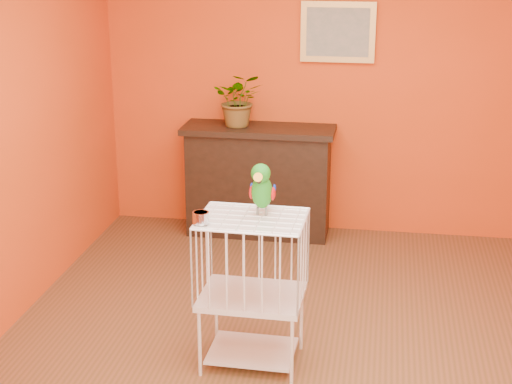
# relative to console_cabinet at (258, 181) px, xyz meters

# --- Properties ---
(ground) EXTENTS (4.50, 4.50, 0.00)m
(ground) POSITION_rel_console_cabinet_xyz_m (0.64, -2.02, -0.48)
(ground) COLOR brown
(ground) RESTS_ON ground
(room_shell) EXTENTS (4.50, 4.50, 4.50)m
(room_shell) POSITION_rel_console_cabinet_xyz_m (0.64, -2.02, 1.10)
(room_shell) COLOR #D94514
(room_shell) RESTS_ON ground
(console_cabinet) EXTENTS (1.30, 0.47, 0.96)m
(console_cabinet) POSITION_rel_console_cabinet_xyz_m (0.00, 0.00, 0.00)
(console_cabinet) COLOR black
(console_cabinet) RESTS_ON ground
(potted_plant) EXTENTS (0.47, 0.51, 0.36)m
(potted_plant) POSITION_rel_console_cabinet_xyz_m (-0.17, 0.05, 0.66)
(potted_plant) COLOR #26722D
(potted_plant) RESTS_ON console_cabinet
(framed_picture) EXTENTS (0.62, 0.04, 0.50)m
(framed_picture) POSITION_rel_console_cabinet_xyz_m (0.64, 0.19, 1.27)
(framed_picture) COLOR #C39145
(framed_picture) RESTS_ON room_shell
(birdcage) EXTENTS (0.62, 0.48, 0.95)m
(birdcage) POSITION_rel_console_cabinet_xyz_m (0.32, -2.19, 0.01)
(birdcage) COLOR silver
(birdcage) RESTS_ON ground
(feed_cup) EXTENTS (0.10, 0.10, 0.07)m
(feed_cup) POSITION_rel_console_cabinet_xyz_m (0.05, -2.34, 0.51)
(feed_cup) COLOR silver
(feed_cup) RESTS_ON birdcage
(parrot) EXTENTS (0.16, 0.29, 0.32)m
(parrot) POSITION_rel_console_cabinet_xyz_m (0.37, -2.13, 0.63)
(parrot) COLOR #59544C
(parrot) RESTS_ON birdcage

